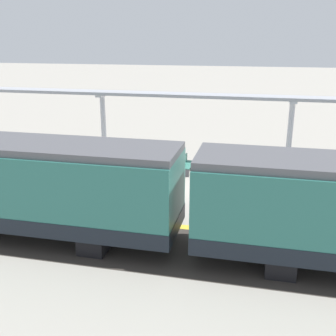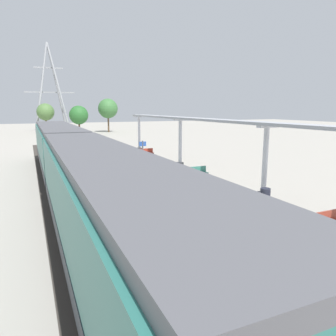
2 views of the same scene
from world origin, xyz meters
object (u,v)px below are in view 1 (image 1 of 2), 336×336
Objects in this scene: canopy_pillar_second at (289,137)px; canopy_pillar_third at (104,127)px; platform_info_sign at (78,153)px; bench_far_end at (186,165)px; trash_bin at (316,172)px; bench_near_end at (12,152)px; passenger_waiting_near_edge at (268,192)px.

canopy_pillar_second is 10.19m from canopy_pillar_third.
canopy_pillar_third is at bearing -2.30° from platform_info_sign.
bench_far_end is 6.53m from trash_bin.
bench_far_end is at bearing 103.04° from canopy_pillar_second.
canopy_pillar_third reaches higher than bench_near_end.
canopy_pillar_second is 2.27m from trash_bin.
trash_bin is at bearing -127.76° from canopy_pillar_second.
canopy_pillar_third is at bearing 56.85° from passenger_waiting_near_edge.
passenger_waiting_near_edge is at bearing 169.64° from canopy_pillar_second.
bench_far_end is 6.29m from passenger_waiting_near_edge.
trash_bin is 5.51m from passenger_waiting_near_edge.
trash_bin is at bearing -26.53° from passenger_waiting_near_edge.
passenger_waiting_near_edge is (-4.87, -14.42, 0.61)m from bench_near_end.
canopy_pillar_second is 15.62m from bench_near_end.
bench_far_end is at bearing 91.28° from trash_bin.
bench_near_end is at bearing 93.97° from canopy_pillar_second.
bench_near_end is 5.67m from platform_info_sign.
bench_near_end is at bearing 90.08° from trash_bin.
canopy_pillar_second is 1.00× the size of canopy_pillar_third.
bench_near_end is (-1.08, 15.51, -1.50)m from canopy_pillar_second.
passenger_waiting_near_edge is (-5.95, -9.11, -0.89)m from canopy_pillar_third.
canopy_pillar_second is 10.82m from platform_info_sign.
bench_near_end is 1.64× the size of trash_bin.
canopy_pillar_third is at bearing -78.56° from bench_near_end.
trash_bin is 0.42× the size of platform_info_sign.
bench_near_end is 0.69× the size of platform_info_sign.
platform_info_sign reaches higher than trash_bin.
platform_info_sign is at bearing -112.18° from bench_near_end.
canopy_pillar_second is at bearing -86.03° from bench_near_end.
canopy_pillar_third is 5.38m from bench_far_end.
canopy_pillar_third reaches higher than trash_bin.
canopy_pillar_third is 2.28× the size of passenger_waiting_near_edge.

